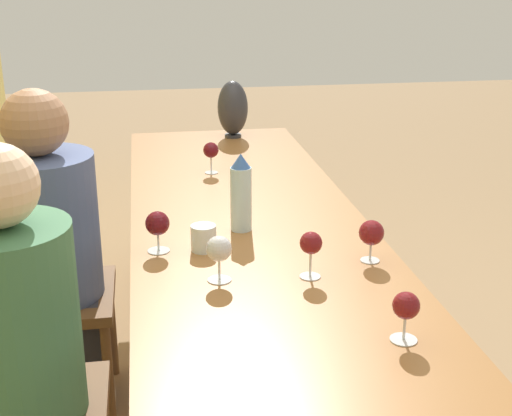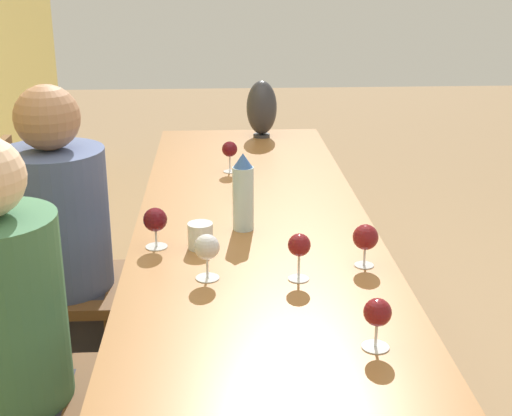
{
  "view_description": "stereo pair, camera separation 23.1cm",
  "coord_description": "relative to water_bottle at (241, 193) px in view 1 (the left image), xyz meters",
  "views": [
    {
      "loc": [
        -2.31,
        0.35,
        1.63
      ],
      "look_at": [
        -0.16,
        0.0,
        0.86
      ],
      "focal_mm": 50.0,
      "sensor_mm": 36.0,
      "label": 1
    },
    {
      "loc": [
        -2.34,
        0.12,
        1.63
      ],
      "look_at": [
        -0.16,
        0.0,
        0.86
      ],
      "focal_mm": 50.0,
      "sensor_mm": 36.0,
      "label": 2
    }
  ],
  "objects": [
    {
      "name": "wine_glass_0",
      "position": [
        -0.41,
        -0.14,
        -0.03
      ],
      "size": [
        0.07,
        0.07,
        0.14
      ],
      "color": "silver",
      "rests_on": "dining_table"
    },
    {
      "name": "wine_glass_5",
      "position": [
        -0.79,
        -0.28,
        -0.04
      ],
      "size": [
        0.07,
        0.07,
        0.13
      ],
      "color": "silver",
      "rests_on": "dining_table"
    },
    {
      "name": "ground_plane",
      "position": [
        0.09,
        -0.04,
        -0.89
      ],
      "size": [
        14.0,
        14.0,
        0.0
      ],
      "primitive_type": "plane",
      "color": "#937551"
    },
    {
      "name": "person_far",
      "position": [
        0.21,
        0.65,
        -0.24
      ],
      "size": [
        0.37,
        0.37,
        1.22
      ],
      "color": "#2D2D38",
      "rests_on": "ground_plane"
    },
    {
      "name": "person_near",
      "position": [
        -0.51,
        0.65,
        -0.23
      ],
      "size": [
        0.34,
        0.34,
        1.22
      ],
      "color": "#2D2D38",
      "rests_on": "ground_plane"
    },
    {
      "name": "water_bottle",
      "position": [
        0.0,
        0.0,
        0.0
      ],
      "size": [
        0.07,
        0.07,
        0.27
      ],
      "color": "#ADCCD6",
      "rests_on": "dining_table"
    },
    {
      "name": "chair_far",
      "position": [
        0.21,
        0.75,
        -0.36
      ],
      "size": [
        0.44,
        0.44,
        1.0
      ],
      "color": "brown",
      "rests_on": "ground_plane"
    },
    {
      "name": "wine_glass_3",
      "position": [
        -0.14,
        0.28,
        -0.04
      ],
      "size": [
        0.08,
        0.08,
        0.13
      ],
      "color": "silver",
      "rests_on": "dining_table"
    },
    {
      "name": "water_tumbler",
      "position": [
        -0.16,
        0.14,
        -0.09
      ],
      "size": [
        0.08,
        0.08,
        0.08
      ],
      "color": "silver",
      "rests_on": "dining_table"
    },
    {
      "name": "wine_glass_2",
      "position": [
        0.68,
        0.03,
        -0.03
      ],
      "size": [
        0.07,
        0.07,
        0.13
      ],
      "color": "silver",
      "rests_on": "dining_table"
    },
    {
      "name": "vase",
      "position": [
        1.3,
        -0.14,
        0.02
      ],
      "size": [
        0.15,
        0.15,
        0.29
      ],
      "color": "#2D2D33",
      "rests_on": "dining_table"
    },
    {
      "name": "wine_glass_4",
      "position": [
        -0.32,
        -0.35,
        -0.04
      ],
      "size": [
        0.08,
        0.08,
        0.13
      ],
      "color": "silver",
      "rests_on": "dining_table"
    },
    {
      "name": "dining_table",
      "position": [
        0.09,
        -0.04,
        -0.2
      ],
      "size": [
        2.75,
        0.82,
        0.76
      ],
      "color": "#936033",
      "rests_on": "ground_plane"
    },
    {
      "name": "wine_glass_1",
      "position": [
        -0.39,
        0.12,
        -0.04
      ],
      "size": [
        0.07,
        0.07,
        0.13
      ],
      "color": "silver",
      "rests_on": "dining_table"
    }
  ]
}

